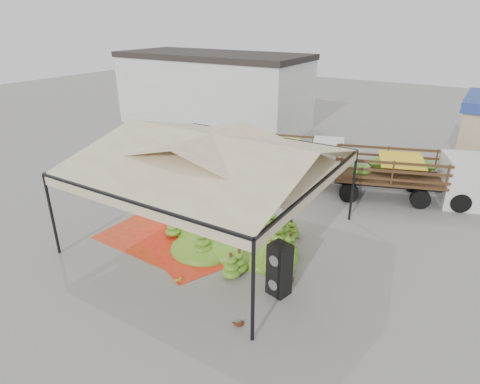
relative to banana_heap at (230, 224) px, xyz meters
The scene contains 17 objects.
ground 0.97m from the banana_heap, behind, with size 90.00×90.00×0.00m, color slate.
canopy_tent 2.73m from the banana_heap, behind, with size 8.10×8.10×4.00m.
building_white 17.76m from the banana_heap, 127.37° to the left, with size 14.30×6.30×5.40m.
tarp_left 2.77m from the banana_heap, 161.90° to the right, with size 4.05×3.85×0.01m, color #CC4213.
tarp_right 1.12m from the banana_heap, 154.94° to the right, with size 4.17×4.38×0.01m, color red.
banana_heap is the anchor object (origin of this frame).
hand_yellow_a 3.08m from the banana_heap, 90.75° to the right, with size 0.41×0.34×0.19m, color gold.
hand_yellow_b 1.86m from the banana_heap, 63.83° to the right, with size 0.38×0.31×0.17m, color gold.
hand_red_a 4.57m from the banana_heap, 54.25° to the right, with size 0.46×0.38×0.21m, color #562413.
hand_red_b 3.28m from the banana_heap, 21.89° to the right, with size 0.47×0.39×0.22m, color #532A13.
hand_green 1.56m from the banana_heap, 132.97° to the right, with size 0.48×0.39×0.22m, color #397217.
hanging_bunches 2.77m from the banana_heap, 138.07° to the right, with size 3.24×0.24×0.20m.
speaker_stack 3.54m from the banana_heap, 32.17° to the right, with size 0.72×0.66×1.69m.
banana_leaves 4.63m from the banana_heap, 163.83° to the left, with size 0.96×1.36×3.70m, color #2F7920, non-canonical shape.
vendor 5.76m from the banana_heap, 102.45° to the left, with size 0.71×0.47×1.95m, color gray.
truck_left 7.66m from the banana_heap, 98.03° to the left, with size 6.02×3.58×1.96m.
truck_right 9.08m from the banana_heap, 56.46° to the left, with size 6.72×4.12×2.19m.
Camera 1 is at (7.99, -11.02, 7.72)m, focal length 30.00 mm.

